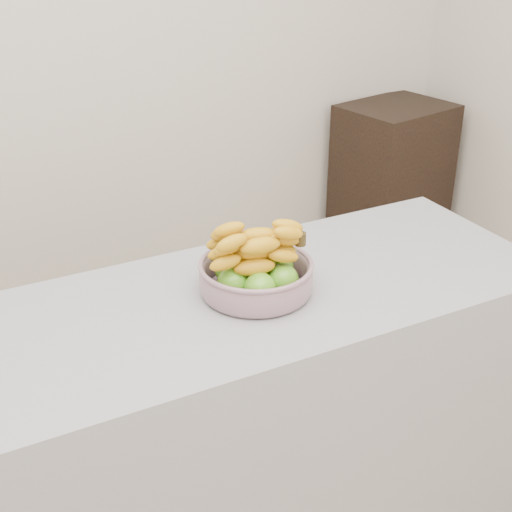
% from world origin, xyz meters
% --- Properties ---
extents(counter, '(2.00, 0.60, 0.90)m').
position_xyz_m(counter, '(0.00, 0.51, 0.45)').
color(counter, '#999AA1').
rests_on(counter, ground).
extents(cabinet, '(0.56, 0.48, 0.89)m').
position_xyz_m(cabinet, '(1.65, 1.78, 0.44)').
color(cabinet, black).
rests_on(cabinet, ground).
extents(fruit_bowl, '(0.28, 0.28, 0.17)m').
position_xyz_m(fruit_bowl, '(0.23, 0.51, 0.96)').
color(fruit_bowl, '#919BAE').
rests_on(fruit_bowl, counter).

